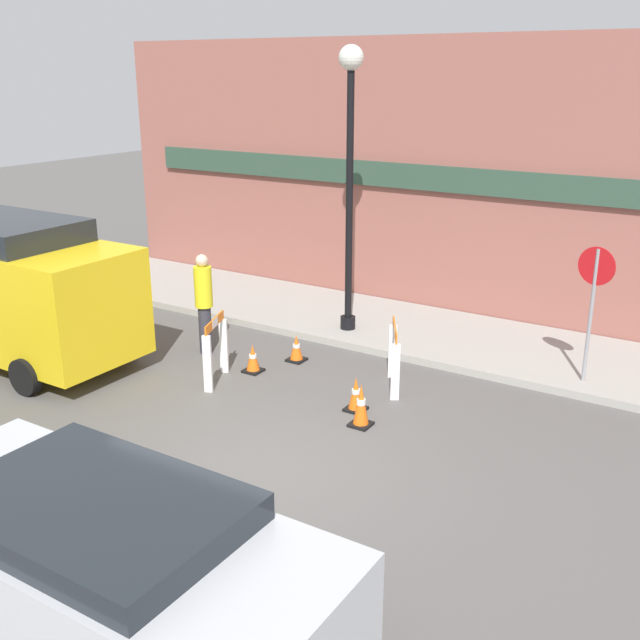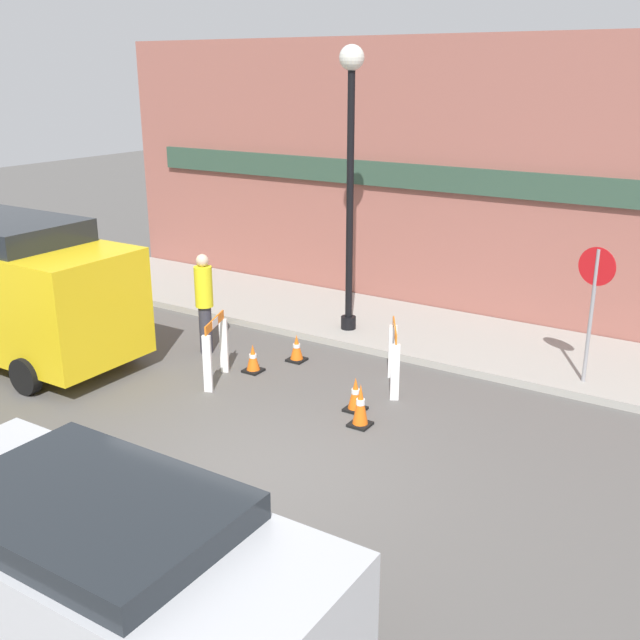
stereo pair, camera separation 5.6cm
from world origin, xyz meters
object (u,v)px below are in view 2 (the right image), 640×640
(parked_car_1, at_px, (99,566))
(stop_sign, at_px, (594,293))
(streetlamp_post, at_px, (351,153))
(person_worker, at_px, (204,300))
(work_van, at_px, (10,284))

(parked_car_1, bearing_deg, stop_sign, 75.86)
(streetlamp_post, height_order, person_worker, streetlamp_post)
(streetlamp_post, distance_m, parked_car_1, 9.00)
(work_van, bearing_deg, person_worker, 35.98)
(stop_sign, distance_m, work_van, 9.69)
(streetlamp_post, height_order, parked_car_1, streetlamp_post)
(streetlamp_post, bearing_deg, stop_sign, -2.44)
(streetlamp_post, bearing_deg, parked_car_1, -73.70)
(person_worker, height_order, parked_car_1, person_worker)
(stop_sign, xyz_separation_m, work_van, (-8.84, -3.94, -0.25))
(stop_sign, relative_size, person_worker, 1.20)
(stop_sign, height_order, person_worker, stop_sign)
(streetlamp_post, height_order, stop_sign, streetlamp_post)
(work_van, bearing_deg, stop_sign, 24.01)
(person_worker, height_order, work_van, work_van)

